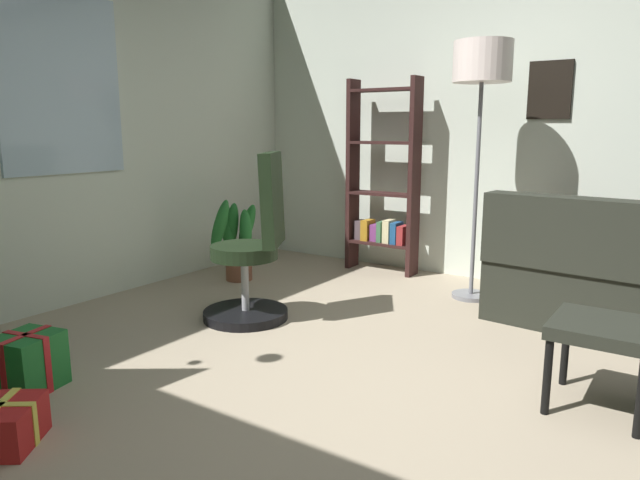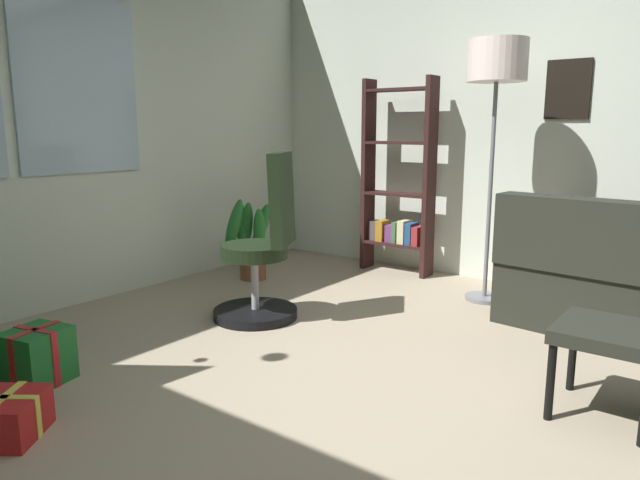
{
  "view_description": "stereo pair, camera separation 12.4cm",
  "coord_description": "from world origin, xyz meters",
  "px_view_note": "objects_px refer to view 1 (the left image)",
  "views": [
    {
      "loc": [
        -2.23,
        -1.0,
        1.25
      ],
      "look_at": [
        -0.19,
        0.38,
        0.77
      ],
      "focal_mm": 32.48,
      "sensor_mm": 36.0,
      "label": 1
    },
    {
      "loc": [
        -2.16,
        -1.1,
        1.25
      ],
      "look_at": [
        -0.19,
        0.38,
        0.77
      ],
      "focal_mm": 32.48,
      "sensor_mm": 36.0,
      "label": 2
    }
  ],
  "objects_px": {
    "gift_box_red": "(1,425)",
    "office_chair": "(254,257)",
    "footstool": "(603,335)",
    "bookshelf": "(382,189)",
    "potted_plant": "(236,241)",
    "gift_box_green": "(28,362)",
    "floor_lamp": "(482,77)"
  },
  "relations": [
    {
      "from": "floor_lamp",
      "to": "gift_box_green",
      "type": "bearing_deg",
      "value": 155.41
    },
    {
      "from": "gift_box_red",
      "to": "floor_lamp",
      "type": "bearing_deg",
      "value": -15.26
    },
    {
      "from": "floor_lamp",
      "to": "potted_plant",
      "type": "distance_m",
      "value": 2.29
    },
    {
      "from": "floor_lamp",
      "to": "bookshelf",
      "type": "bearing_deg",
      "value": 69.25
    },
    {
      "from": "office_chair",
      "to": "potted_plant",
      "type": "xyz_separation_m",
      "value": [
        0.69,
        0.79,
        -0.1
      ]
    },
    {
      "from": "floor_lamp",
      "to": "potted_plant",
      "type": "bearing_deg",
      "value": 108.23
    },
    {
      "from": "footstool",
      "to": "potted_plant",
      "type": "bearing_deg",
      "value": 74.84
    },
    {
      "from": "office_chair",
      "to": "floor_lamp",
      "type": "height_order",
      "value": "floor_lamp"
    },
    {
      "from": "footstool",
      "to": "office_chair",
      "type": "relative_size",
      "value": 0.39
    },
    {
      "from": "footstool",
      "to": "gift_box_red",
      "type": "distance_m",
      "value": 2.55
    },
    {
      "from": "bookshelf",
      "to": "potted_plant",
      "type": "xyz_separation_m",
      "value": [
        -0.96,
        0.85,
        -0.4
      ]
    },
    {
      "from": "gift_box_red",
      "to": "potted_plant",
      "type": "bearing_deg",
      "value": 21.65
    },
    {
      "from": "gift_box_red",
      "to": "gift_box_green",
      "type": "distance_m",
      "value": 0.53
    },
    {
      "from": "office_chair",
      "to": "bookshelf",
      "type": "distance_m",
      "value": 1.68
    },
    {
      "from": "gift_box_green",
      "to": "floor_lamp",
      "type": "xyz_separation_m",
      "value": [
        2.71,
        -1.24,
        1.46
      ]
    },
    {
      "from": "gift_box_red",
      "to": "office_chair",
      "type": "distance_m",
      "value": 1.8
    },
    {
      "from": "gift_box_green",
      "to": "footstool",
      "type": "bearing_deg",
      "value": -60.17
    },
    {
      "from": "footstool",
      "to": "bookshelf",
      "type": "distance_m",
      "value": 2.7
    },
    {
      "from": "gift_box_red",
      "to": "potted_plant",
      "type": "height_order",
      "value": "potted_plant"
    },
    {
      "from": "office_chair",
      "to": "potted_plant",
      "type": "bearing_deg",
      "value": 48.84
    },
    {
      "from": "gift_box_green",
      "to": "potted_plant",
      "type": "relative_size",
      "value": 0.46
    },
    {
      "from": "footstool",
      "to": "bookshelf",
      "type": "height_order",
      "value": "bookshelf"
    },
    {
      "from": "footstool",
      "to": "office_chair",
      "type": "xyz_separation_m",
      "value": [
        0.09,
        2.1,
        0.08
      ]
    },
    {
      "from": "gift_box_red",
      "to": "office_chair",
      "type": "xyz_separation_m",
      "value": [
        1.76,
        0.18,
        0.34
      ]
    },
    {
      "from": "footstool",
      "to": "bookshelf",
      "type": "xyz_separation_m",
      "value": [
        1.74,
        2.03,
        0.38
      ]
    },
    {
      "from": "gift_box_green",
      "to": "office_chair",
      "type": "bearing_deg",
      "value": -8.9
    },
    {
      "from": "gift_box_green",
      "to": "bookshelf",
      "type": "distance_m",
      "value": 3.14
    },
    {
      "from": "gift_box_red",
      "to": "gift_box_green",
      "type": "bearing_deg",
      "value": 49.76
    },
    {
      "from": "footstool",
      "to": "bookshelf",
      "type": "bearing_deg",
      "value": 49.48
    },
    {
      "from": "gift_box_red",
      "to": "potted_plant",
      "type": "xyz_separation_m",
      "value": [
        2.45,
        0.97,
        0.24
      ]
    },
    {
      "from": "office_chair",
      "to": "potted_plant",
      "type": "distance_m",
      "value": 1.05
    },
    {
      "from": "bookshelf",
      "to": "floor_lamp",
      "type": "relative_size",
      "value": 0.9
    }
  ]
}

